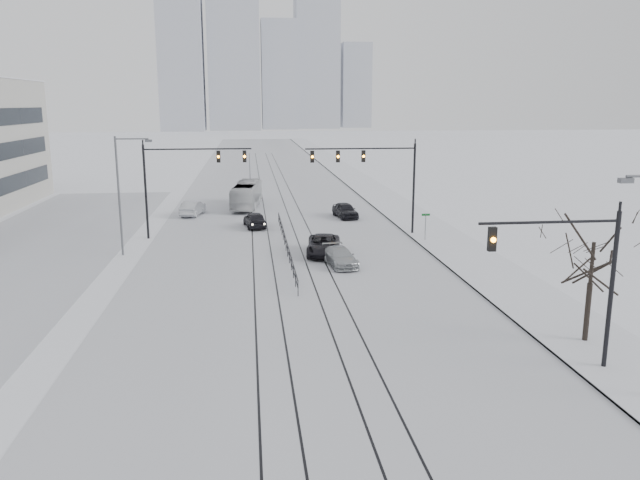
{
  "coord_description": "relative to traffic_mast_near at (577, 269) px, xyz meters",
  "views": [
    {
      "loc": [
        -2.76,
        -17.77,
        11.32
      ],
      "look_at": [
        1.45,
        19.12,
        3.2
      ],
      "focal_mm": 35.0,
      "sensor_mm": 36.0,
      "label": 1
    }
  ],
  "objects": [
    {
      "name": "box_truck",
      "position": [
        -13.85,
        45.39,
        -3.14
      ],
      "size": [
        3.61,
        10.41,
        2.84
      ],
      "primitive_type": "imported",
      "rotation": [
        0.0,
        0.0,
        3.02
      ],
      "color": "silver",
      "rests_on": "ground"
    },
    {
      "name": "sidewalk_east",
      "position": [
        2.71,
        54.0,
        -4.48
      ],
      "size": [
        5.0,
        260.0,
        0.16
      ],
      "primitive_type": "cube",
      "color": "silver",
      "rests_on": "ground"
    },
    {
      "name": "sedan_sb_outer",
      "position": [
        -19.43,
        41.0,
        -3.81
      ],
      "size": [
        2.48,
        4.82,
        1.51
      ],
      "primitive_type": "imported",
      "rotation": [
        0.0,
        0.0,
        2.94
      ],
      "color": "#B6B9BE",
      "rests_on": "ground"
    },
    {
      "name": "sedan_nb_right",
      "position": [
        -7.23,
        18.94,
        -3.92
      ],
      "size": [
        2.44,
        4.65,
        1.29
      ],
      "primitive_type": "imported",
      "rotation": [
        0.0,
        0.0,
        0.15
      ],
      "color": "#A4A8AC",
      "rests_on": "ground"
    },
    {
      "name": "street_sign",
      "position": [
        1.01,
        26.0,
        -2.96
      ],
      "size": [
        0.7,
        0.06,
        2.4
      ],
      "color": "#595B60",
      "rests_on": "ground"
    },
    {
      "name": "street_light_west",
      "position": [
        -22.99,
        24.0,
        0.65
      ],
      "size": [
        2.73,
        0.25,
        9.0
      ],
      "color": "#595B60",
      "rests_on": "ground"
    },
    {
      "name": "sedan_nb_front",
      "position": [
        -8.0,
        22.38,
        -3.82
      ],
      "size": [
        3.2,
        5.64,
        1.49
      ],
      "primitive_type": "imported",
      "rotation": [
        0.0,
        0.0,
        -0.14
      ],
      "color": "black",
      "rests_on": "ground"
    },
    {
      "name": "traffic_mast_near",
      "position": [
        0.0,
        0.0,
        0.0
      ],
      "size": [
        6.1,
        0.37,
        7.0
      ],
      "color": "black",
      "rests_on": "ground"
    },
    {
      "name": "bare_tree",
      "position": [
        2.41,
        3.0,
        -0.07
      ],
      "size": [
        4.4,
        4.4,
        6.1
      ],
      "color": "black",
      "rests_on": "ground"
    },
    {
      "name": "sedan_sb_inner",
      "position": [
        -13.11,
        33.79,
        -3.82
      ],
      "size": [
        2.36,
        4.55,
        1.48
      ],
      "primitive_type": "imported",
      "rotation": [
        0.0,
        0.0,
        3.29
      ],
      "color": "black",
      "rests_on": "ground"
    },
    {
      "name": "tram_rails",
      "position": [
        -10.79,
        34.0,
        -4.54
      ],
      "size": [
        5.3,
        180.0,
        0.01
      ],
      "color": "black",
      "rests_on": "ground"
    },
    {
      "name": "traffic_mast_nw",
      "position": [
        -19.31,
        30.0,
        1.01
      ],
      "size": [
        9.1,
        0.37,
        8.0
      ],
      "color": "black",
      "rests_on": "ground"
    },
    {
      "name": "curb",
      "position": [
        0.26,
        54.0,
        -4.5
      ],
      "size": [
        0.1,
        260.0,
        0.12
      ],
      "primitive_type": "cube",
      "color": "gray",
      "rests_on": "ground"
    },
    {
      "name": "skyline",
      "position": [
        -5.77,
        267.63,
        26.08
      ],
      "size": [
        96.0,
        48.0,
        72.0
      ],
      "color": "#ADB2BE",
      "rests_on": "ground"
    },
    {
      "name": "road",
      "position": [
        -10.79,
        54.0,
        -4.55
      ],
      "size": [
        22.0,
        260.0,
        0.02
      ],
      "primitive_type": "cube",
      "color": "silver",
      "rests_on": "ground"
    },
    {
      "name": "median_fence",
      "position": [
        -10.79,
        24.0,
        -4.04
      ],
      "size": [
        0.06,
        24.0,
        1.0
      ],
      "color": "black",
      "rests_on": "ground"
    },
    {
      "name": "sedan_nb_far",
      "position": [
        -3.94,
        37.87,
        -3.8
      ],
      "size": [
        2.47,
        4.69,
        1.52
      ],
      "primitive_type": "imported",
      "rotation": [
        0.0,
        0.0,
        0.16
      ],
      "color": "black",
      "rests_on": "ground"
    },
    {
      "name": "parking_strip",
      "position": [
        -30.79,
        29.0,
        -4.55
      ],
      "size": [
        14.0,
        60.0,
        0.03
      ],
      "primitive_type": "cube",
      "color": "silver",
      "rests_on": "ground"
    },
    {
      "name": "ground",
      "position": [
        -10.79,
        -6.0,
        -4.56
      ],
      "size": [
        500.0,
        500.0,
        0.0
      ],
      "primitive_type": "plane",
      "color": "white",
      "rests_on": "ground"
    },
    {
      "name": "traffic_mast_ne",
      "position": [
        -2.64,
        29.0,
        1.2
      ],
      "size": [
        9.6,
        0.37,
        8.0
      ],
      "color": "black",
      "rests_on": "ground"
    }
  ]
}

